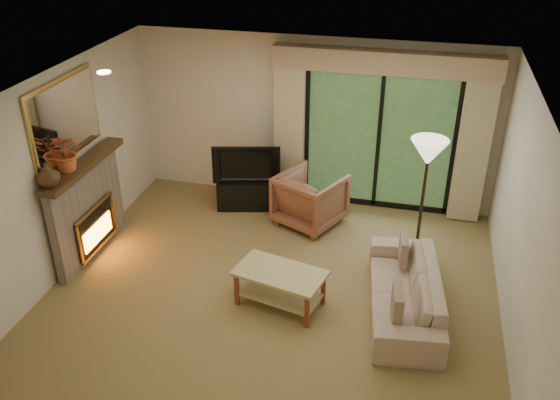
% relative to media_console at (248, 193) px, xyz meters
% --- Properties ---
extents(floor, '(5.50, 5.50, 0.00)m').
position_rel_media_console_xyz_m(floor, '(0.93, -1.95, -0.23)').
color(floor, olive).
rests_on(floor, ground).
extents(ceiling, '(5.50, 5.50, 0.00)m').
position_rel_media_console_xyz_m(ceiling, '(0.93, -1.95, 2.37)').
color(ceiling, silver).
rests_on(ceiling, ground).
extents(wall_back, '(5.00, 0.00, 5.00)m').
position_rel_media_console_xyz_m(wall_back, '(0.93, 0.55, 1.07)').
color(wall_back, beige).
rests_on(wall_back, ground).
extents(wall_front, '(5.00, 0.00, 5.00)m').
position_rel_media_console_xyz_m(wall_front, '(0.93, -4.45, 1.07)').
color(wall_front, beige).
rests_on(wall_front, ground).
extents(wall_left, '(0.00, 5.00, 5.00)m').
position_rel_media_console_xyz_m(wall_left, '(-1.82, -1.95, 1.07)').
color(wall_left, beige).
rests_on(wall_left, ground).
extents(wall_right, '(0.00, 5.00, 5.00)m').
position_rel_media_console_xyz_m(wall_right, '(3.68, -1.95, 1.07)').
color(wall_right, beige).
rests_on(wall_right, ground).
extents(fireplace, '(0.24, 1.70, 1.37)m').
position_rel_media_console_xyz_m(fireplace, '(-1.70, -1.75, 0.45)').
color(fireplace, '#75695E').
rests_on(fireplace, floor).
extents(mirror, '(0.07, 1.45, 1.02)m').
position_rel_media_console_xyz_m(mirror, '(-1.79, -1.75, 1.72)').
color(mirror, tan).
rests_on(mirror, wall_left).
extents(sliding_door, '(2.26, 0.10, 2.16)m').
position_rel_media_console_xyz_m(sliding_door, '(1.93, 0.50, 0.87)').
color(sliding_door, black).
rests_on(sliding_door, floor).
extents(curtain_left, '(0.45, 0.18, 2.35)m').
position_rel_media_console_xyz_m(curtain_left, '(0.58, 0.39, 0.97)').
color(curtain_left, tan).
rests_on(curtain_left, floor).
extents(curtain_right, '(0.45, 0.18, 2.35)m').
position_rel_media_console_xyz_m(curtain_right, '(3.28, 0.39, 0.97)').
color(curtain_right, tan).
rests_on(curtain_right, floor).
extents(cornice, '(3.20, 0.24, 0.32)m').
position_rel_media_console_xyz_m(cornice, '(1.93, 0.41, 2.09)').
color(cornice, tan).
rests_on(cornice, wall_back).
extents(media_console, '(1.00, 0.63, 0.46)m').
position_rel_media_console_xyz_m(media_console, '(0.00, 0.00, 0.00)').
color(media_console, black).
rests_on(media_console, floor).
extents(tv, '(1.03, 0.37, 0.59)m').
position_rel_media_console_xyz_m(tv, '(0.00, 0.00, 0.53)').
color(tv, black).
rests_on(tv, media_console).
extents(armchair, '(1.15, 1.16, 0.80)m').
position_rel_media_console_xyz_m(armchair, '(1.05, -0.27, 0.17)').
color(armchair, brown).
rests_on(armchair, floor).
extents(sofa, '(1.01, 2.06, 0.58)m').
position_rel_media_console_xyz_m(sofa, '(2.53, -2.03, 0.06)').
color(sofa, tan).
rests_on(sofa, floor).
extents(pillow_near, '(0.15, 0.41, 0.40)m').
position_rel_media_console_xyz_m(pillow_near, '(2.47, -2.60, 0.27)').
color(pillow_near, '#4C2722').
rests_on(pillow_near, sofa).
extents(pillow_far, '(0.13, 0.35, 0.34)m').
position_rel_media_console_xyz_m(pillow_far, '(2.47, -1.46, 0.26)').
color(pillow_far, '#4C2722').
rests_on(pillow_far, sofa).
extents(coffee_table, '(1.16, 0.80, 0.47)m').
position_rel_media_console_xyz_m(coffee_table, '(1.08, -2.26, 0.01)').
color(coffee_table, tan).
rests_on(coffee_table, floor).
extents(floor_lamp, '(0.52, 0.52, 1.76)m').
position_rel_media_console_xyz_m(floor_lamp, '(2.63, -0.89, 0.65)').
color(floor_lamp, '#F2E6BE').
rests_on(floor_lamp, floor).
extents(vase, '(0.30, 0.30, 0.29)m').
position_rel_media_console_xyz_m(vase, '(-1.68, -2.43, 1.28)').
color(vase, '#3E2C16').
rests_on(vase, fireplace).
extents(branches, '(0.49, 0.44, 0.49)m').
position_rel_media_console_xyz_m(branches, '(-1.68, -2.01, 1.38)').
color(branches, '#C85C2A').
rests_on(branches, fireplace).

